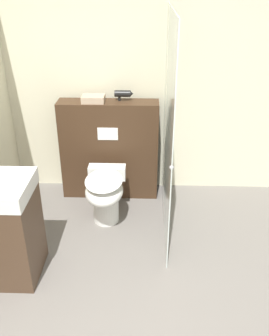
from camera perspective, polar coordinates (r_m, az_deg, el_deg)
wall_back at (r=4.25m, az=-1.20°, el=12.40°), size 8.00×0.06×2.50m
partition_panel at (r=4.29m, az=-3.82°, el=2.79°), size 1.10×0.27×1.14m
shower_glass at (r=3.58m, az=5.08°, el=5.97°), size 0.04×1.49×2.11m
toilet at (r=3.86m, az=-4.50°, el=-3.82°), size 0.40×0.63×0.55m
hair_drier at (r=4.08m, az=-1.72°, el=11.24°), size 0.20×0.07×0.11m
folded_towel at (r=4.07m, az=-6.30°, el=10.44°), size 0.24×0.18×0.07m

